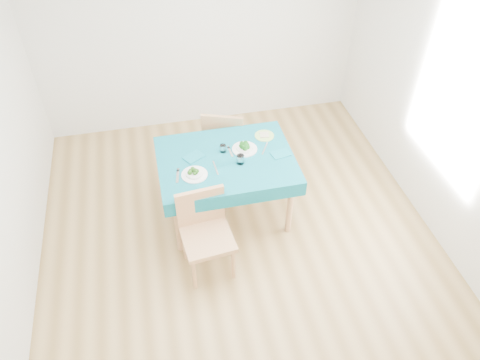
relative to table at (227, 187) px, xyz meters
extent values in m
cube|color=olive|center=(0.05, -0.43, -0.39)|extent=(4.00, 4.50, 0.02)
cube|color=silver|center=(0.05, 1.82, 0.97)|extent=(4.00, 0.02, 2.70)
cube|color=silver|center=(2.05, -0.43, 0.97)|extent=(0.02, 4.50, 2.70)
cube|color=#0A5D6E|center=(0.00, 0.00, 0.00)|extent=(1.35, 1.02, 0.76)
cube|color=tan|center=(-0.32, -0.70, 0.19)|extent=(0.50, 0.54, 1.14)
cube|color=tan|center=(0.15, 0.80, 0.20)|extent=(0.61, 0.64, 1.15)
cube|color=silver|center=(-0.50, -0.16, 0.38)|extent=(0.06, 0.19, 0.00)
cube|color=silver|center=(-0.13, -0.11, 0.38)|extent=(0.03, 0.22, 0.00)
cube|color=silver|center=(0.07, 0.09, 0.38)|extent=(0.03, 0.17, 0.00)
cube|color=silver|center=(0.42, 0.07, 0.38)|extent=(0.11, 0.19, 0.00)
cube|color=#0E6879|center=(-0.31, 0.09, 0.38)|extent=(0.24, 0.22, 0.01)
cube|color=#0E6879|center=(0.55, -0.05, 0.38)|extent=(0.21, 0.16, 0.01)
cylinder|color=white|center=(-0.01, 0.12, 0.42)|extent=(0.06, 0.06, 0.08)
cylinder|color=white|center=(0.12, -0.10, 0.43)|extent=(0.07, 0.07, 0.10)
cylinder|color=#A3D869|center=(0.47, 0.28, 0.38)|extent=(0.20, 0.20, 0.01)
cube|color=beige|center=(0.47, 0.28, 0.40)|extent=(0.11, 0.11, 0.01)
camera|label=1|loc=(-0.64, -3.51, 3.35)|focal=35.00mm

